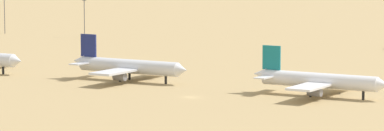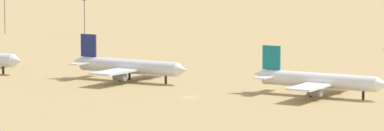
# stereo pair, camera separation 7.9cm
# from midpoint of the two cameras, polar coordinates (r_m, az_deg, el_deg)

# --- Properties ---
(ground) EXTENTS (4000.00, 4000.00, 0.00)m
(ground) POSITION_cam_midpoint_polar(r_m,az_deg,el_deg) (262.59, -0.04, -1.80)
(ground) COLOR tan
(parked_jet_navy_2) EXTENTS (39.68, 33.61, 13.10)m
(parked_jet_navy_2) POSITION_cam_midpoint_polar(r_m,az_deg,el_deg) (295.30, -3.62, -0.05)
(parked_jet_navy_2) COLOR silver
(parked_jet_navy_2) RESTS_ON ground
(parked_jet_teal_3) EXTENTS (38.25, 32.42, 12.63)m
(parked_jet_teal_3) POSITION_cam_midpoint_polar(r_m,az_deg,el_deg) (266.11, 7.09, -0.84)
(parked_jet_teal_3) COLOR white
(parked_jet_teal_3) RESTS_ON ground
(light_pole_west) EXTENTS (1.80, 0.50, 16.48)m
(light_pole_west) POSITION_cam_midpoint_polar(r_m,az_deg,el_deg) (447.20, -6.07, 2.82)
(light_pole_west) COLOR #59595E
(light_pole_west) RESTS_ON ground
(light_pole_east) EXTENTS (1.80, 0.50, 16.32)m
(light_pole_east) POSITION_cam_midpoint_polar(r_m,az_deg,el_deg) (469.69, -10.48, 2.91)
(light_pole_east) COLOR #59595E
(light_pole_east) RESTS_ON ground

